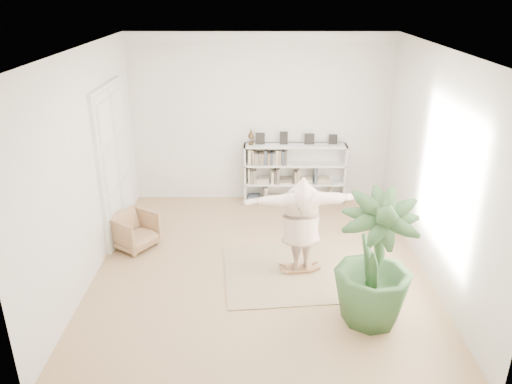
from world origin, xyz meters
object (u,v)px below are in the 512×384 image
armchair (134,231)px  bookshelf (294,174)px  person (301,222)px  houseplant (375,260)px  rocker_board (299,268)px

armchair → bookshelf: bearing=-21.2°
bookshelf → person: person is taller
bookshelf → houseplant: size_ratio=1.13×
rocker_board → person: size_ratio=0.24×
armchair → rocker_board: 3.08m
bookshelf → armchair: (-3.04, -2.12, -0.31)m
bookshelf → rocker_board: (-0.09, -2.96, -0.57)m
rocker_board → houseplant: size_ratio=0.25×
armchair → person: 3.13m
armchair → houseplant: 4.45m
bookshelf → person: bearing=-91.8°
armchair → person: person is taller
bookshelf → armchair: 3.72m
person → armchair: bearing=-21.9°
armchair → houseplant: size_ratio=0.37×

